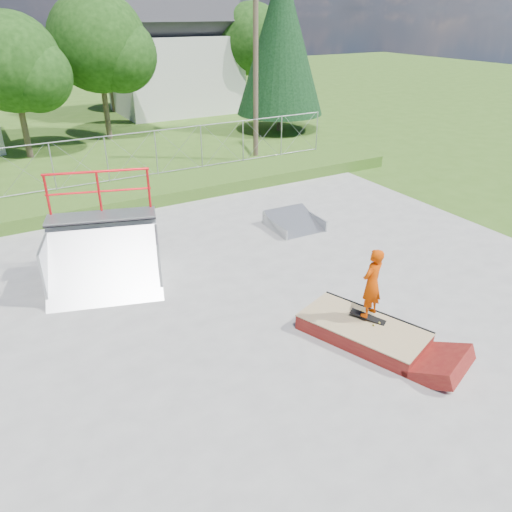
{
  "coord_description": "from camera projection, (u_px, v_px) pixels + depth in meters",
  "views": [
    {
      "loc": [
        -4.38,
        -8.79,
        6.63
      ],
      "look_at": [
        1.14,
        0.86,
        1.1
      ],
      "focal_mm": 35.0,
      "sensor_mm": 36.0,
      "label": 1
    }
  ],
  "objects": [
    {
      "name": "ground",
      "position": [
        232.0,
        323.0,
        11.74
      ],
      "size": [
        120.0,
        120.0,
        0.0
      ],
      "primitive_type": "plane",
      "color": "#38601B",
      "rests_on": "ground"
    },
    {
      "name": "tree_back_mid",
      "position": [
        112.0,
        57.0,
        34.09
      ],
      "size": [
        4.08,
        3.84,
        5.7
      ],
      "color": "brown",
      "rests_on": "ground"
    },
    {
      "name": "conifer_tree",
      "position": [
        281.0,
        40.0,
        28.04
      ],
      "size": [
        5.04,
        5.04,
        9.1
      ],
      "color": "brown",
      "rests_on": "ground"
    },
    {
      "name": "quarter_pipe",
      "position": [
        101.0,
        238.0,
        12.65
      ],
      "size": [
        3.41,
        3.12,
        2.83
      ],
      "primitive_type": null,
      "rotation": [
        0.0,
        0.0,
        -0.3
      ],
      "color": "#AFB3B8",
      "rests_on": "concrete_pad"
    },
    {
      "name": "tree_center",
      "position": [
        104.0,
        46.0,
        26.21
      ],
      "size": [
        5.44,
        5.12,
        7.6
      ],
      "color": "brown",
      "rests_on": "ground"
    },
    {
      "name": "concrete_pad",
      "position": [
        232.0,
        322.0,
        11.73
      ],
      "size": [
        20.0,
        16.0,
        0.04
      ],
      "primitive_type": "cube",
      "color": "gray",
      "rests_on": "ground"
    },
    {
      "name": "skater",
      "position": [
        372.0,
        286.0,
        10.77
      ],
      "size": [
        0.66,
        0.52,
        1.6
      ],
      "primitive_type": "imported",
      "rotation": [
        0.0,
        0.0,
        3.41
      ],
      "color": "#CD3C01",
      "rests_on": "grind_box"
    },
    {
      "name": "grind_box",
      "position": [
        363.0,
        332.0,
        11.06
      ],
      "size": [
        2.21,
        3.04,
        0.41
      ],
      "rotation": [
        0.0,
        0.0,
        0.36
      ],
      "color": "maroon",
      "rests_on": "concrete_pad"
    },
    {
      "name": "skateboard",
      "position": [
        368.0,
        317.0,
        11.13
      ],
      "size": [
        0.61,
        0.79,
        0.13
      ],
      "primitive_type": "cube",
      "rotation": [
        0.14,
        0.0,
        0.57
      ],
      "color": "black",
      "rests_on": "grind_box"
    },
    {
      "name": "flat_bank_ramp",
      "position": [
        295.0,
        222.0,
        16.64
      ],
      "size": [
        1.63,
        1.73,
        0.48
      ],
      "primitive_type": null,
      "rotation": [
        0.0,
        0.0,
        -0.04
      ],
      "color": "#AFB3B8",
      "rests_on": "concrete_pad"
    },
    {
      "name": "gable_house",
      "position": [
        174.0,
        54.0,
        34.24
      ],
      "size": [
        8.4,
        6.08,
        8.94
      ],
      "color": "silver",
      "rests_on": "ground"
    },
    {
      "name": "tree_right_far",
      "position": [
        256.0,
        42.0,
        34.57
      ],
      "size": [
        5.1,
        4.8,
        7.12
      ],
      "color": "brown",
      "rests_on": "ground"
    },
    {
      "name": "grass_berm",
      "position": [
        118.0,
        195.0,
        19.01
      ],
      "size": [
        24.0,
        3.0,
        0.5
      ],
      "primitive_type": "cube",
      "color": "#38601B",
      "rests_on": "ground"
    },
    {
      "name": "utility_pole",
      "position": [
        256.0,
        73.0,
        22.62
      ],
      "size": [
        0.24,
        0.24,
        8.0
      ],
      "primitive_type": "cylinder",
      "color": "brown",
      "rests_on": "ground"
    },
    {
      "name": "chain_link_fence",
      "position": [
        107.0,
        159.0,
        19.27
      ],
      "size": [
        20.0,
        0.06,
        1.8
      ],
      "primitive_type": null,
      "color": "#9C9FA4",
      "rests_on": "grass_berm"
    },
    {
      "name": "tree_left_near",
      "position": [
        18.0,
        66.0,
        22.93
      ],
      "size": [
        4.76,
        4.48,
        6.65
      ],
      "color": "brown",
      "rests_on": "ground"
    }
  ]
}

